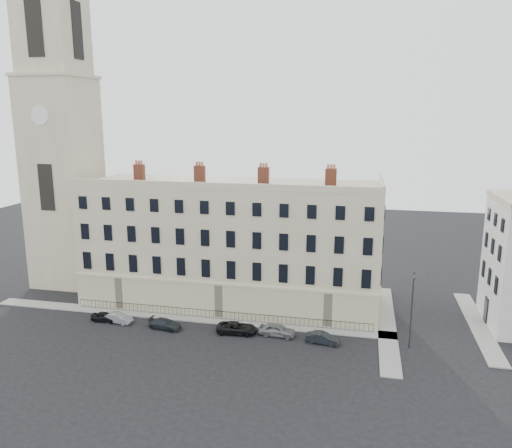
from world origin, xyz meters
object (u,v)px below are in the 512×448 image
(car_b, at_px, (118,318))
(car_d, at_px, (237,328))
(car_e, at_px, (277,330))
(car_f, at_px, (323,338))
(streetlamp, at_px, (412,307))
(car_c, at_px, (165,324))
(car_a, at_px, (105,317))

(car_b, height_order, car_d, car_d)
(car_e, bearing_deg, car_f, -94.61)
(car_b, height_order, streetlamp, streetlamp)
(car_d, bearing_deg, car_f, -96.88)
(car_c, relative_size, streetlamp, 0.47)
(car_b, distance_m, car_d, 13.89)
(car_e, bearing_deg, car_a, 95.53)
(car_a, distance_m, car_e, 19.90)
(car_d, height_order, streetlamp, streetlamp)
(car_f, bearing_deg, car_d, 94.81)
(car_b, relative_size, car_e, 0.87)
(car_f, bearing_deg, car_a, 96.93)
(car_e, distance_m, car_f, 4.97)
(car_a, distance_m, car_b, 1.64)
(car_a, relative_size, car_e, 0.81)
(car_b, bearing_deg, streetlamp, -82.57)
(car_b, bearing_deg, car_c, -87.09)
(car_d, height_order, car_f, car_d)
(car_d, distance_m, car_f, 9.28)
(streetlamp, bearing_deg, car_f, 179.03)
(car_c, distance_m, car_f, 17.31)
(car_b, bearing_deg, car_f, -84.06)
(car_a, height_order, car_f, car_f)
(car_f, bearing_deg, car_c, 98.02)
(car_d, xyz_separation_m, streetlamp, (17.90, 0.22, 3.86))
(car_d, xyz_separation_m, car_e, (4.37, 0.29, 0.06))
(car_f, xyz_separation_m, streetlamp, (8.63, 0.71, 3.89))
(car_b, xyz_separation_m, car_f, (23.16, -0.32, 0.01))
(car_a, height_order, car_e, car_e)
(car_c, bearing_deg, car_a, 95.26)
(car_e, bearing_deg, car_c, 98.27)
(car_b, height_order, car_c, car_b)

